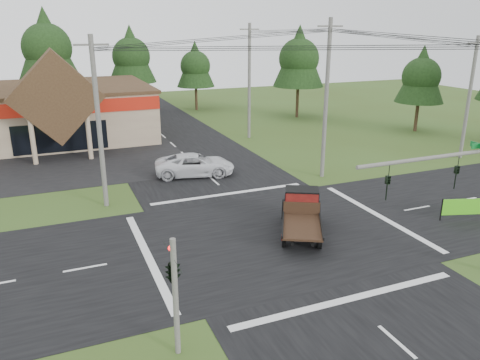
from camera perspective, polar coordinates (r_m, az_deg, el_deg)
ground at (r=26.02m, az=4.21°, el=-6.61°), size 120.00×120.00×0.00m
road_ns at (r=26.02m, az=4.21°, el=-6.59°), size 12.00×120.00×0.02m
road_ew at (r=26.02m, az=4.21°, el=-6.59°), size 120.00×12.00×0.02m
parking_apron at (r=41.63m, az=-26.05°, el=1.19°), size 28.00×14.00×0.02m
traffic_signal_mast at (r=22.34m, az=26.98°, el=-0.72°), size 8.12×0.24×7.00m
traffic_signal_corner at (r=15.92m, az=-8.24°, el=-9.69°), size 0.53×2.48×4.40m
utility_pole_nw at (r=29.69m, az=-16.85°, el=6.74°), size 2.00×0.30×10.50m
utility_pole_ne at (r=34.91m, az=10.46°, el=9.69°), size 2.00×0.30×11.50m
utility_pole_far at (r=44.11m, az=26.15°, el=9.05°), size 2.00×0.30×10.20m
utility_pole_n at (r=47.21m, az=1.14°, el=11.99°), size 2.00×0.30×11.20m
tree_row_c at (r=62.08m, az=-22.51°, el=14.95°), size 7.28×7.28×13.13m
tree_row_d at (r=64.04m, az=-13.15°, el=14.68°), size 6.16×6.16×11.11m
tree_row_e at (r=64.03m, az=-5.48°, el=13.85°), size 5.04×5.04×9.09m
tree_side_ne at (r=58.67m, az=7.21°, el=14.70°), size 6.16×6.16×11.11m
tree_side_e_near at (r=53.81m, az=21.25°, el=11.88°), size 5.04×5.04×9.09m
antique_flatbed_truck at (r=25.72m, az=7.53°, el=-4.23°), size 4.47×5.86×2.31m
roadside_banner at (r=30.81m, az=26.58°, el=-3.16°), size 3.89×1.31×1.38m
white_pickup at (r=35.89m, az=-5.53°, el=1.87°), size 6.48×4.09×1.67m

